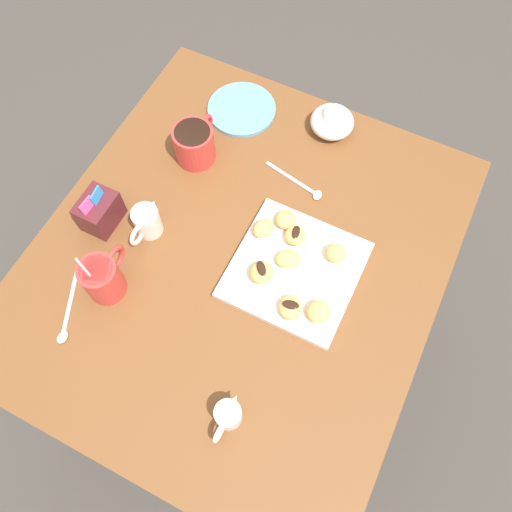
# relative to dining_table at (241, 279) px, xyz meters

# --- Properties ---
(ground_plane) EXTENTS (8.00, 8.00, 0.00)m
(ground_plane) POSITION_rel_dining_table_xyz_m (0.00, 0.00, -0.60)
(ground_plane) COLOR #423D38
(dining_table) EXTENTS (0.99, 0.87, 0.73)m
(dining_table) POSITION_rel_dining_table_xyz_m (0.00, 0.00, 0.00)
(dining_table) COLOR brown
(dining_table) RESTS_ON ground_plane
(pastry_plate_square) EXTENTS (0.26, 0.26, 0.02)m
(pastry_plate_square) POSITION_rel_dining_table_xyz_m (0.02, -0.13, 0.14)
(pastry_plate_square) COLOR white
(pastry_plate_square) RESTS_ON dining_table
(coffee_mug_red_left) EXTENTS (0.12, 0.08, 0.15)m
(coffee_mug_red_left) POSITION_rel_dining_table_xyz_m (-0.19, 0.22, 0.18)
(coffee_mug_red_left) COLOR red
(coffee_mug_red_left) RESTS_ON dining_table
(coffee_mug_red_right) EXTENTS (0.14, 0.10, 0.09)m
(coffee_mug_red_right) POSITION_rel_dining_table_xyz_m (0.20, 0.22, 0.18)
(coffee_mug_red_right) COLOR red
(coffee_mug_red_right) RESTS_ON dining_table
(cream_pitcher_white) EXTENTS (0.10, 0.06, 0.07)m
(cream_pitcher_white) POSITION_rel_dining_table_xyz_m (-0.03, 0.21, 0.17)
(cream_pitcher_white) COLOR white
(cream_pitcher_white) RESTS_ON dining_table
(sugar_caddy) EXTENTS (0.09, 0.07, 0.11)m
(sugar_caddy) POSITION_rel_dining_table_xyz_m (-0.06, 0.32, 0.17)
(sugar_caddy) COLOR #561E23
(sugar_caddy) RESTS_ON dining_table
(ice_cream_bowl) EXTENTS (0.11, 0.11, 0.08)m
(ice_cream_bowl) POSITION_rel_dining_table_xyz_m (0.41, -0.05, 0.16)
(ice_cream_bowl) COLOR white
(ice_cream_bowl) RESTS_ON dining_table
(chocolate_sauce_pitcher) EXTENTS (0.09, 0.05, 0.06)m
(chocolate_sauce_pitcher) POSITION_rel_dining_table_xyz_m (-0.32, -0.14, 0.16)
(chocolate_sauce_pitcher) COLOR white
(chocolate_sauce_pitcher) RESTS_ON dining_table
(saucer_sky_left) EXTENTS (0.17, 0.17, 0.01)m
(saucer_sky_left) POSITION_rel_dining_table_xyz_m (0.37, 0.18, 0.13)
(saucer_sky_left) COLOR #66A8DB
(saucer_sky_left) RESTS_ON dining_table
(loose_spoon_near_saucer) EXTENTS (0.05, 0.16, 0.01)m
(loose_spoon_near_saucer) POSITION_rel_dining_table_xyz_m (0.23, -0.05, 0.13)
(loose_spoon_near_saucer) COLOR silver
(loose_spoon_near_saucer) RESTS_ON dining_table
(loose_spoon_by_plate) EXTENTS (0.15, 0.07, 0.01)m
(loose_spoon_by_plate) POSITION_rel_dining_table_xyz_m (-0.28, 0.26, 0.13)
(loose_spoon_by_plate) COLOR silver
(loose_spoon_by_plate) RESTS_ON dining_table
(beignet_0) EXTENTS (0.07, 0.07, 0.03)m
(beignet_0) POSITION_rel_dining_table_xyz_m (-0.07, -0.15, 0.16)
(beignet_0) COLOR #E5B260
(beignet_0) RESTS_ON pastry_plate_square
(chocolate_drizzle_0) EXTENTS (0.03, 0.04, 0.00)m
(chocolate_drizzle_0) POSITION_rel_dining_table_xyz_m (-0.07, -0.15, 0.18)
(chocolate_drizzle_0) COLOR black
(chocolate_drizzle_0) RESTS_ON beignet_0
(beignet_1) EXTENTS (0.06, 0.06, 0.03)m
(beignet_1) POSITION_rel_dining_table_xyz_m (0.11, -0.06, 0.16)
(beignet_1) COLOR #E5B260
(beignet_1) RESTS_ON pastry_plate_square
(beignet_2) EXTENTS (0.06, 0.07, 0.03)m
(beignet_2) POSITION_rel_dining_table_xyz_m (0.03, -0.10, 0.16)
(beignet_2) COLOR #E5B260
(beignet_2) RESTS_ON pastry_plate_square
(beignet_3) EXTENTS (0.07, 0.07, 0.04)m
(beignet_3) POSITION_rel_dining_table_xyz_m (-0.03, -0.07, 0.17)
(beignet_3) COLOR #E5B260
(beignet_3) RESTS_ON pastry_plate_square
(chocolate_drizzle_3) EXTENTS (0.04, 0.04, 0.00)m
(chocolate_drizzle_3) POSITION_rel_dining_table_xyz_m (-0.03, -0.07, 0.19)
(chocolate_drizzle_3) COLOR black
(chocolate_drizzle_3) RESTS_ON beignet_3
(beignet_4) EXTENTS (0.06, 0.06, 0.03)m
(beignet_4) POSITION_rel_dining_table_xyz_m (0.09, -0.10, 0.16)
(beignet_4) COLOR #E5B260
(beignet_4) RESTS_ON pastry_plate_square
(chocolate_drizzle_4) EXTENTS (0.04, 0.02, 0.00)m
(chocolate_drizzle_4) POSITION_rel_dining_table_xyz_m (0.09, -0.10, 0.18)
(chocolate_drizzle_4) COLOR black
(chocolate_drizzle_4) RESTS_ON beignet_4
(beignet_5) EXTENTS (0.05, 0.05, 0.04)m
(beignet_5) POSITION_rel_dining_table_xyz_m (0.08, -0.19, 0.16)
(beignet_5) COLOR #E5B260
(beignet_5) RESTS_ON pastry_plate_square
(beignet_6) EXTENTS (0.06, 0.06, 0.03)m
(beignet_6) POSITION_rel_dining_table_xyz_m (-0.05, -0.21, 0.16)
(beignet_6) COLOR #E5B260
(beignet_6) RESTS_ON pastry_plate_square
(beignet_7) EXTENTS (0.06, 0.06, 0.03)m
(beignet_7) POSITION_rel_dining_table_xyz_m (0.07, -0.02, 0.16)
(beignet_7) COLOR #E5B260
(beignet_7) RESTS_ON pastry_plate_square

